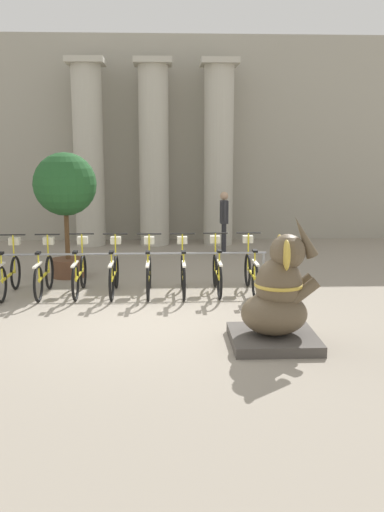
{
  "coord_description": "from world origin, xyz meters",
  "views": [
    {
      "loc": [
        0.35,
        -8.77,
        2.7
      ],
      "look_at": [
        0.75,
        0.33,
        1.0
      ],
      "focal_mm": 40.0,
      "sensor_mm": 36.0,
      "label": 1
    }
  ],
  "objects_px": {
    "bicycle_2": "(80,273)",
    "potted_tree": "(65,191)",
    "bicycle_5": "(183,272)",
    "person_pedestrian": "(224,217)",
    "bicycle_3": "(114,273)",
    "bicycle_1": "(44,273)",
    "bicycle_7": "(251,271)",
    "elephant_statue": "(278,301)",
    "bicycle_6": "(217,271)",
    "bicycle_0": "(9,274)",
    "bicycle_4": "(149,273)"
  },
  "relations": [
    {
      "from": "elephant_statue",
      "to": "bicycle_7",
      "type": "bearing_deg",
      "value": 88.66
    },
    {
      "from": "bicycle_0",
      "to": "bicycle_5",
      "type": "distance_m",
      "value": 3.27
    },
    {
      "from": "bicycle_0",
      "to": "bicycle_7",
      "type": "distance_m",
      "value": 4.58
    },
    {
      "from": "bicycle_2",
      "to": "bicycle_3",
      "type": "distance_m",
      "value": 0.66
    },
    {
      "from": "bicycle_0",
      "to": "elephant_statue",
      "type": "xyz_separation_m",
      "value": [
        4.51,
        -2.95,
        0.21
      ]
    },
    {
      "from": "bicycle_3",
      "to": "potted_tree",
      "type": "bearing_deg",
      "value": 126.11
    },
    {
      "from": "potted_tree",
      "to": "bicycle_5",
      "type": "bearing_deg",
      "value": -32.94
    },
    {
      "from": "bicycle_2",
      "to": "person_pedestrian",
      "type": "xyz_separation_m",
      "value": [
        3.17,
        4.25,
        0.56
      ]
    },
    {
      "from": "bicycle_3",
      "to": "bicycle_0",
      "type": "bearing_deg",
      "value": -179.23
    },
    {
      "from": "bicycle_1",
      "to": "bicycle_3",
      "type": "bearing_deg",
      "value": 0.23
    },
    {
      "from": "bicycle_7",
      "to": "person_pedestrian",
      "type": "distance_m",
      "value": 4.3
    },
    {
      "from": "bicycle_4",
      "to": "bicycle_1",
      "type": "bearing_deg",
      "value": 179.34
    },
    {
      "from": "bicycle_5",
      "to": "person_pedestrian",
      "type": "xyz_separation_m",
      "value": [
        1.21,
        4.32,
        0.56
      ]
    },
    {
      "from": "bicycle_6",
      "to": "potted_tree",
      "type": "height_order",
      "value": "potted_tree"
    },
    {
      "from": "bicycle_0",
      "to": "bicycle_3",
      "type": "bearing_deg",
      "value": 0.77
    },
    {
      "from": "bicycle_3",
      "to": "potted_tree",
      "type": "xyz_separation_m",
      "value": [
        -1.13,
        1.55,
        1.43
      ]
    },
    {
      "from": "bicycle_5",
      "to": "person_pedestrian",
      "type": "distance_m",
      "value": 4.52
    },
    {
      "from": "bicycle_2",
      "to": "potted_tree",
      "type": "xyz_separation_m",
      "value": [
        -0.47,
        1.51,
        1.43
      ]
    },
    {
      "from": "bicycle_5",
      "to": "elephant_statue",
      "type": "relative_size",
      "value": 0.9
    },
    {
      "from": "bicycle_2",
      "to": "elephant_statue",
      "type": "bearing_deg",
      "value": -43.26
    },
    {
      "from": "bicycle_4",
      "to": "elephant_statue",
      "type": "height_order",
      "value": "elephant_statue"
    },
    {
      "from": "bicycle_2",
      "to": "bicycle_6",
      "type": "distance_m",
      "value": 2.62
    },
    {
      "from": "bicycle_3",
      "to": "person_pedestrian",
      "type": "bearing_deg",
      "value": 59.59
    },
    {
      "from": "bicycle_4",
      "to": "bicycle_7",
      "type": "distance_m",
      "value": 1.96
    },
    {
      "from": "bicycle_3",
      "to": "bicycle_4",
      "type": "distance_m",
      "value": 0.65
    },
    {
      "from": "bicycle_3",
      "to": "bicycle_7",
      "type": "height_order",
      "value": "same"
    },
    {
      "from": "bicycle_4",
      "to": "bicycle_5",
      "type": "bearing_deg",
      "value": -0.37
    },
    {
      "from": "bicycle_6",
      "to": "person_pedestrian",
      "type": "distance_m",
      "value": 4.33
    },
    {
      "from": "bicycle_5",
      "to": "bicycle_4",
      "type": "bearing_deg",
      "value": 179.63
    },
    {
      "from": "bicycle_0",
      "to": "bicycle_5",
      "type": "bearing_deg",
      "value": -0.1
    },
    {
      "from": "bicycle_0",
      "to": "bicycle_4",
      "type": "xyz_separation_m",
      "value": [
        2.62,
        -0.0,
        0.0
      ]
    },
    {
      "from": "bicycle_7",
      "to": "elephant_statue",
      "type": "height_order",
      "value": "elephant_statue"
    },
    {
      "from": "bicycle_3",
      "to": "elephant_statue",
      "type": "relative_size",
      "value": 0.9
    },
    {
      "from": "bicycle_6",
      "to": "person_pedestrian",
      "type": "bearing_deg",
      "value": 82.58
    },
    {
      "from": "bicycle_2",
      "to": "bicycle_7",
      "type": "xyz_separation_m",
      "value": [
        3.27,
        -0.01,
        0.0
      ]
    },
    {
      "from": "elephant_statue",
      "to": "potted_tree",
      "type": "bearing_deg",
      "value": 129.09
    },
    {
      "from": "bicycle_1",
      "to": "bicycle_5",
      "type": "relative_size",
      "value": 1.0
    },
    {
      "from": "bicycle_0",
      "to": "bicycle_1",
      "type": "distance_m",
      "value": 0.65
    },
    {
      "from": "bicycle_4",
      "to": "potted_tree",
      "type": "height_order",
      "value": "potted_tree"
    },
    {
      "from": "bicycle_1",
      "to": "person_pedestrian",
      "type": "xyz_separation_m",
      "value": [
        3.83,
        4.29,
        0.56
      ]
    },
    {
      "from": "person_pedestrian",
      "to": "bicycle_0",
      "type": "bearing_deg",
      "value": -136.07
    },
    {
      "from": "bicycle_4",
      "to": "person_pedestrian",
      "type": "bearing_deg",
      "value": 66.66
    },
    {
      "from": "bicycle_2",
      "to": "bicycle_3",
      "type": "xyz_separation_m",
      "value": [
        0.65,
        -0.04,
        0.0
      ]
    },
    {
      "from": "bicycle_1",
      "to": "elephant_statue",
      "type": "bearing_deg",
      "value": -37.62
    },
    {
      "from": "bicycle_4",
      "to": "bicycle_5",
      "type": "distance_m",
      "value": 0.65
    },
    {
      "from": "bicycle_7",
      "to": "elephant_statue",
      "type": "bearing_deg",
      "value": -91.34
    },
    {
      "from": "bicycle_2",
      "to": "person_pedestrian",
      "type": "bearing_deg",
      "value": 53.29
    },
    {
      "from": "bicycle_3",
      "to": "elephant_statue",
      "type": "bearing_deg",
      "value": -49.45
    },
    {
      "from": "bicycle_6",
      "to": "bicycle_3",
      "type": "bearing_deg",
      "value": -179.2
    },
    {
      "from": "bicycle_4",
      "to": "elephant_statue",
      "type": "distance_m",
      "value": 3.51
    }
  ]
}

